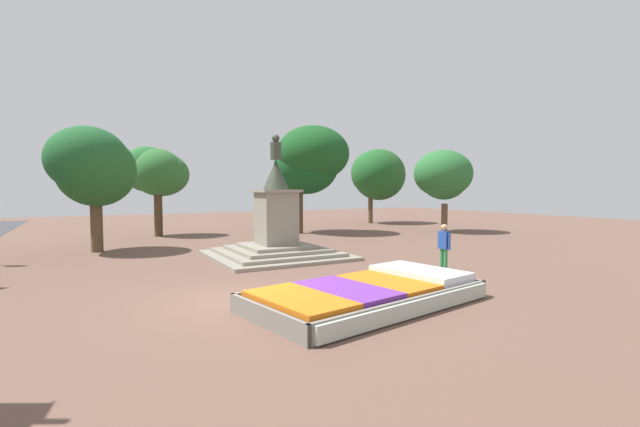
# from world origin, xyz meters

# --- Properties ---
(ground_plane) EXTENTS (87.99, 87.99, 0.00)m
(ground_plane) POSITION_xyz_m (0.00, 0.00, 0.00)
(ground_plane) COLOR brown
(flower_planter) EXTENTS (6.78, 4.27, 0.67)m
(flower_planter) POSITION_xyz_m (2.95, -2.00, 0.28)
(flower_planter) COLOR #38281C
(flower_planter) RESTS_ON ground_plane
(statue_monument) EXTENTS (5.66, 5.66, 5.45)m
(statue_monument) POSITION_xyz_m (3.89, 6.51, 1.09)
(statue_monument) COLOR gray
(statue_monument) RESTS_ON ground_plane
(pedestrian_near_planter) EXTENTS (0.24, 0.57, 1.78)m
(pedestrian_near_planter) POSITION_xyz_m (7.69, 0.10, 1.04)
(pedestrian_near_planter) COLOR #338C4C
(pedestrian_near_planter) RESTS_ON ground_plane
(park_tree_far_left) EXTENTS (4.00, 3.94, 6.00)m
(park_tree_far_left) POSITION_xyz_m (-3.22, 12.09, 4.18)
(park_tree_far_left) COLOR brown
(park_tree_far_left) RESTS_ON ground_plane
(park_tree_behind_statue) EXTENTS (4.96, 5.46, 7.35)m
(park_tree_behind_statue) POSITION_xyz_m (10.04, 15.04, 5.06)
(park_tree_behind_statue) COLOR #4C3823
(park_tree_behind_statue) RESTS_ON ground_plane
(park_tree_far_right) EXTENTS (4.09, 3.58, 5.79)m
(park_tree_far_right) POSITION_xyz_m (0.49, 18.20, 4.12)
(park_tree_far_right) COLOR #4C3823
(park_tree_far_right) RESTS_ON ground_plane
(park_tree_street_side) EXTENTS (5.05, 4.32, 6.58)m
(park_tree_street_side) POSITION_xyz_m (19.19, 19.61, 4.36)
(park_tree_street_side) COLOR brown
(park_tree_street_side) RESTS_ON ground_plane
(park_tree_mid_canopy) EXTENTS (4.28, 3.82, 5.79)m
(park_tree_mid_canopy) POSITION_xyz_m (18.69, 11.15, 3.97)
(park_tree_mid_canopy) COLOR brown
(park_tree_mid_canopy) RESTS_ON ground_plane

